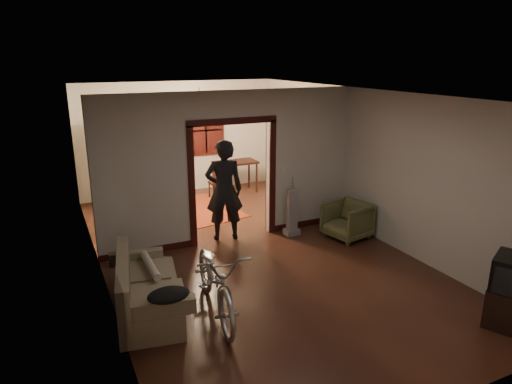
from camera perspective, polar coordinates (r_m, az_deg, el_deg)
floor at (r=8.28m, az=-0.89°, el=-7.45°), size 5.00×8.50×0.01m
ceiling at (r=7.58m, az=-0.99°, el=12.27°), size 5.00×8.50×0.01m
wall_back at (r=11.73m, az=-9.60°, el=6.68°), size 5.00×0.02×2.80m
wall_left at (r=7.19m, az=-19.40°, el=-0.28°), size 0.02×8.50×2.80m
wall_right at (r=9.10m, az=13.58°, el=3.61°), size 0.02×8.50×2.80m
partition_wall at (r=8.48m, az=-3.04°, el=3.13°), size 5.00×0.14×2.80m
door_casing at (r=8.56m, az=-3.01°, el=1.17°), size 1.74×0.20×2.32m
far_window at (r=11.88m, az=-6.31°, el=7.67°), size 0.98×0.06×1.28m
chandelier at (r=9.94m, az=-7.03°, el=10.57°), size 0.24×0.24×0.24m
light_switch at (r=8.89m, az=3.44°, el=2.76°), size 0.08×0.01×0.12m
sofa at (r=6.49m, az=-13.29°, el=-11.07°), size 1.09×1.87×0.81m
rolled_paper at (r=6.72m, az=-13.08°, el=-8.88°), size 0.11×0.88×0.11m
jacket at (r=5.59m, az=-10.89°, el=-12.53°), size 0.50×0.37×0.15m
bicycle at (r=6.25m, az=-5.04°, el=-10.77°), size 0.91×2.00×1.01m
armchair at (r=8.94m, az=11.32°, el=-3.50°), size 0.91×0.89×0.70m
tv_stand at (r=6.91m, az=29.12°, el=-12.44°), size 0.75×0.72×0.52m
vacuum at (r=8.91m, az=4.53°, el=-2.53°), size 0.30×0.24×0.92m
person at (r=8.55m, az=-4.01°, el=0.22°), size 0.79×0.61×1.93m
oriental_rug at (r=10.47m, az=-7.48°, el=-2.30°), size 1.93×2.34×0.02m
locker at (r=10.98m, az=-14.53°, el=3.51°), size 1.05×0.68×1.97m
globe at (r=10.82m, az=-14.89°, el=8.44°), size 0.29×0.29×0.29m
desk at (r=11.70m, az=-2.57°, el=1.86°), size 1.19×0.84×0.80m
desk_chair at (r=11.18m, az=-4.86°, el=1.16°), size 0.41×0.41×0.82m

